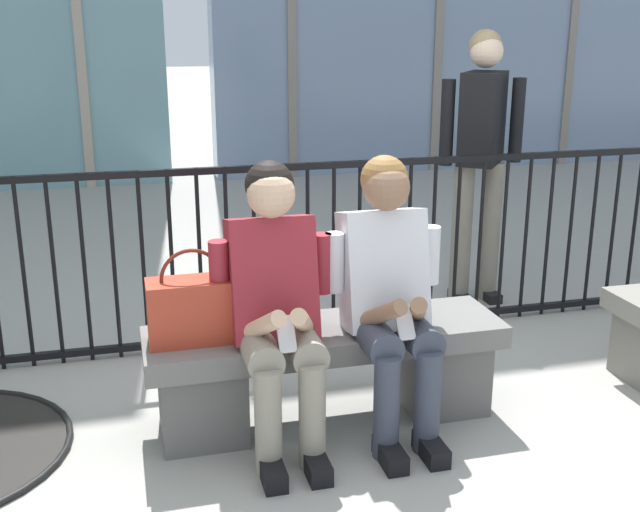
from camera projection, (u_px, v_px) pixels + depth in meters
The scene contains 7 objects.
ground_plane at pixel (325, 418), 3.58m from camera, with size 60.00×60.00×0.00m, color #9E9B93.
stone_bench at pixel (326, 364), 3.50m from camera, with size 1.60×0.44×0.45m.
seated_person_with_phone at pixel (276, 299), 3.21m from camera, with size 0.52×0.66×1.21m.
seated_person_companion at pixel (389, 289), 3.33m from camera, with size 0.52×0.66×1.21m.
handbag_on_bench at pixel (193, 309), 3.26m from camera, with size 0.38×0.18×0.41m.
bystander_at_railing at pixel (481, 147), 4.83m from camera, with size 0.55×0.44×1.71m.
plaza_railing at pixel (282, 254), 4.30m from camera, with size 9.02×0.04×1.02m.
Camera 1 is at (-0.84, -3.10, 1.75)m, focal length 43.62 mm.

